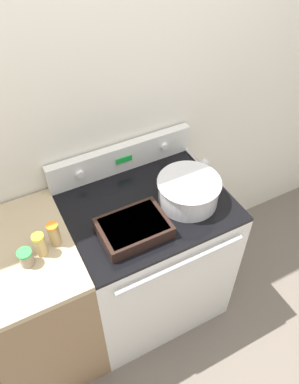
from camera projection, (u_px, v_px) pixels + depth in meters
name	position (u px, v px, depth m)	size (l,w,h in m)	color
ground_plane	(172.00, 340.00, 2.32)	(12.00, 12.00, 0.00)	#6B6056
kitchen_wall	(114.00, 112.00, 1.86)	(8.00, 0.05, 2.50)	silver
stove_range	(148.00, 258.00, 2.19)	(0.82, 0.68, 0.92)	silver
control_panel	(122.00, 158.00, 2.00)	(0.82, 0.07, 0.16)	silver
side_counter	(37.00, 305.00, 1.97)	(0.50, 0.65, 0.93)	#896B4C
mixing_bowl	(189.00, 190.00, 1.83)	(0.31, 0.31, 0.14)	silver
casserole_dish	(134.00, 227.00, 1.71)	(0.32, 0.23, 0.06)	black
ladle	(202.00, 163.00, 2.05)	(0.07, 0.27, 0.07)	#B7B7B7
spice_jar_orange_cap	(54.00, 234.00, 1.64)	(0.05, 0.05, 0.12)	tan
spice_jar_yellow_cap	(40.00, 245.00, 1.60)	(0.05, 0.05, 0.12)	tan
spice_jar_green_cap	(26.00, 258.00, 1.58)	(0.06, 0.06, 0.08)	gray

